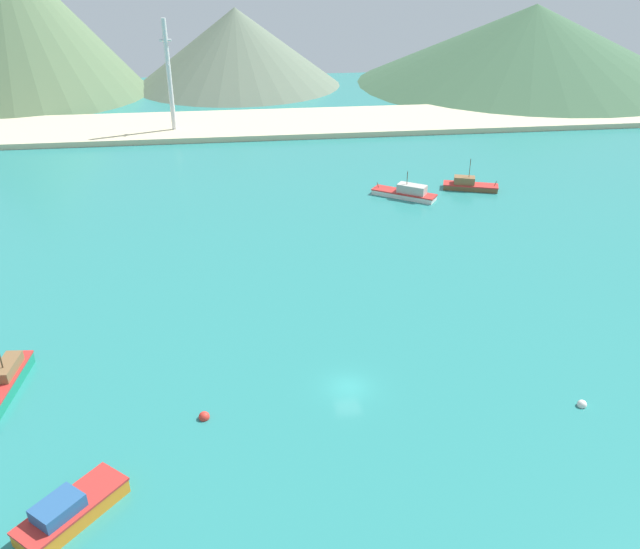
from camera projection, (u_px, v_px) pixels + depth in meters
ground at (313, 258)px, 90.21m from camera, size 260.00×280.00×0.50m
fishing_boat_0 at (407, 193)px, 110.53m from camera, size 10.75×8.72×4.64m
fishing_boat_1 at (6, 381)px, 62.96m from camera, size 3.05×10.01×6.36m
fishing_boat_2 at (469, 185)px, 114.27m from camera, size 9.88×5.67×5.57m
fishing_boat_6 at (70, 510)px, 48.65m from camera, size 7.99×8.54×2.52m
buoy_0 at (204, 417)px, 59.42m from camera, size 1.02×1.02×1.02m
buoy_2 at (582, 404)px, 61.02m from camera, size 0.91×0.91×0.91m
beach_strip at (277, 123)px, 153.81m from camera, size 247.00×25.47×1.20m
hill_west at (10, 19)px, 175.81m from camera, size 70.16×70.16×40.91m
hill_central at (237, 47)px, 193.48m from camera, size 62.12×62.12×22.18m
hill_east at (532, 45)px, 195.01m from camera, size 104.67×104.67×22.93m
radio_tower at (169, 77)px, 141.53m from camera, size 2.49×1.99×24.86m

